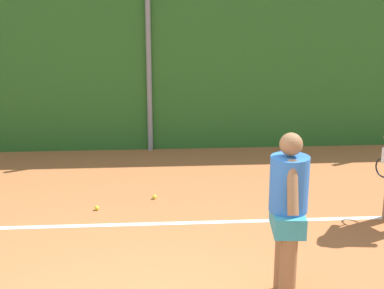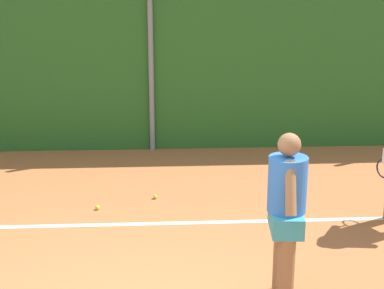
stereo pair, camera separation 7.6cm
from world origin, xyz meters
The scene contains 7 objects.
ground_plane centered at (0.00, 1.89, 0.00)m, with size 30.92×30.92×0.00m, color #B76638.
hedge_fence_backdrop centered at (0.00, 6.42, 1.75)m, with size 20.10×0.25×3.50m, color #286023.
fence_post_center centered at (0.00, 6.25, 1.87)m, with size 0.10×0.10×3.74m, color gray.
court_baseline_paint centered at (0.00, 2.70, 0.00)m, with size 14.69×0.10×0.01m, color white.
player_foreground_near centered at (1.40, 0.68, 1.02)m, with size 0.39×0.76×1.81m.
tennis_ball_0 centered at (0.06, 3.64, 0.03)m, with size 0.07×0.07×0.07m, color #CCDB33.
tennis_ball_6 centered at (-0.78, 3.25, 0.03)m, with size 0.07×0.07×0.07m, color #CCDB33.
Camera 1 is at (0.07, -4.66, 3.27)m, focal length 54.43 mm.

